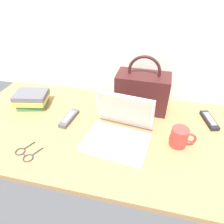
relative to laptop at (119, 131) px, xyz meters
name	(u,v)px	position (x,y,z in m)	size (l,w,h in m)	color
desk	(105,131)	(-0.09, 0.05, -0.06)	(1.60, 0.76, 0.03)	#A87A4C
laptop	(119,131)	(0.00, 0.00, 0.00)	(0.34, 0.30, 0.22)	silver
coffee_mug	(180,137)	(0.29, 0.02, 0.00)	(0.12, 0.08, 0.10)	red
remote_control_near	(69,118)	(-0.30, 0.08, -0.03)	(0.06, 0.16, 0.02)	#4C4C51
remote_control_far	(209,120)	(0.47, 0.24, -0.03)	(0.09, 0.17, 0.02)	black
eyeglasses	(25,154)	(-0.40, -0.21, -0.04)	(0.13, 0.13, 0.01)	#333338
handbag	(142,91)	(0.08, 0.30, 0.07)	(0.30, 0.17, 0.33)	#3F1919
book_stack	(32,99)	(-0.58, 0.17, 0.00)	(0.21, 0.19, 0.09)	#3F7F4C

